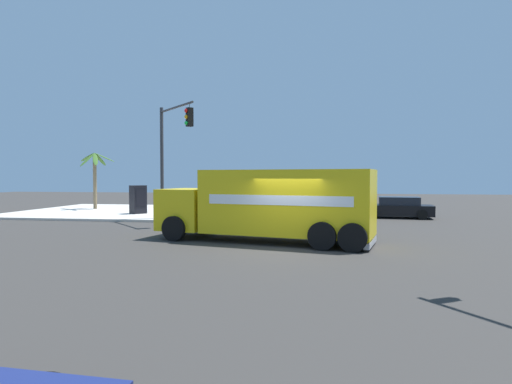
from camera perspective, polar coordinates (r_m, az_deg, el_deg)
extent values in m
plane|color=#33302D|center=(15.55, 4.08, -7.47)|extent=(100.00, 100.00, 0.00)
cube|color=beige|center=(32.58, -18.38, -2.44)|extent=(12.26, 12.26, 0.14)
cube|color=yellow|center=(16.68, 4.13, -1.31)|extent=(3.77, 6.91, 2.48)
cube|color=yellow|center=(18.48, -8.94, -2.22)|extent=(2.76, 2.38, 1.70)
cube|color=black|center=(18.91, -11.18, -1.10)|extent=(1.98, 0.52, 0.88)
cube|color=#B2B2B7|center=(16.18, 14.97, -6.47)|extent=(2.29, 0.70, 0.21)
cube|color=white|center=(15.53, 2.80, -1.10)|extent=(1.22, 5.37, 0.36)
cube|color=white|center=(17.83, 5.28, -0.70)|extent=(1.22, 5.37, 0.36)
cylinder|color=black|center=(17.47, -10.85, -4.79)|extent=(0.49, 1.04, 1.00)
cylinder|color=black|center=(19.60, -6.97, -4.02)|extent=(0.49, 1.04, 1.00)
cylinder|color=black|center=(15.17, 8.78, -5.82)|extent=(0.49, 1.04, 1.00)
cylinder|color=black|center=(17.58, 10.56, -4.74)|extent=(0.49, 1.04, 1.00)
cylinder|color=black|center=(14.98, 12.73, -5.94)|extent=(0.49, 1.04, 1.00)
cylinder|color=black|center=(17.41, 13.96, -4.83)|extent=(0.49, 1.04, 1.00)
cylinder|color=#38383D|center=(25.60, -12.40, 3.77)|extent=(0.20, 0.20, 6.43)
cylinder|color=#38383D|center=(23.99, -10.61, 11.02)|extent=(3.07, 2.88, 0.12)
cylinder|color=#38383D|center=(22.46, -8.84, 11.33)|extent=(0.03, 0.03, 0.25)
cube|color=black|center=(22.37, -8.83, 9.81)|extent=(0.42, 0.42, 0.95)
sphere|color=red|center=(22.34, -9.26, 10.64)|extent=(0.20, 0.20, 0.20)
sphere|color=#EFA314|center=(22.29, -9.25, 9.85)|extent=(0.20, 0.20, 0.20)
sphere|color=#19CC4C|center=(22.25, -9.25, 9.06)|extent=(0.20, 0.20, 0.20)
cube|color=black|center=(28.07, 18.15, -2.30)|extent=(2.22, 4.46, 0.65)
cube|color=black|center=(28.04, 18.47, -1.13)|extent=(1.81, 2.55, 0.50)
cylinder|color=black|center=(27.11, 15.27, -2.79)|extent=(0.26, 0.64, 0.62)
cylinder|color=black|center=(28.94, 15.22, -2.48)|extent=(0.26, 0.64, 0.62)
cylinder|color=black|center=(27.30, 21.25, -2.82)|extent=(0.26, 0.64, 0.62)
cylinder|color=black|center=(29.12, 20.82, -2.52)|extent=(0.26, 0.64, 0.62)
cube|color=black|center=(29.18, -15.41, -0.96)|extent=(1.17, 1.15, 1.85)
cube|color=black|center=(28.83, -15.06, -0.70)|extent=(0.55, 0.44, 1.18)
cylinder|color=#7A6647|center=(34.37, -20.63, 1.30)|extent=(0.26, 0.26, 4.09)
ellipsoid|color=#386023|center=(34.94, -20.02, 4.10)|extent=(1.41, 0.51, 0.97)
ellipsoid|color=#386023|center=(34.98, -21.46, 4.33)|extent=(0.87, 1.56, 0.68)
ellipsoid|color=#386023|center=(34.04, -21.52, 4.02)|extent=(1.32, 0.87, 1.10)
ellipsoid|color=#386023|center=(33.75, -20.60, 4.11)|extent=(1.32, 1.03, 1.03)
ellipsoid|color=#386023|center=(34.18, -19.49, 4.36)|extent=(0.65, 1.55, 0.73)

